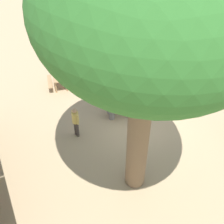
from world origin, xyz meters
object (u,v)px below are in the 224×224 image
person_handler (76,120)px  picnic_table_far (152,81)px  elephant (125,98)px  picnic_table_near (60,78)px  shade_tree_main (149,14)px

person_handler → picnic_table_far: (1.66, -5.47, -0.36)m
elephant → picnic_table_near: size_ratio=1.31×
shade_tree_main → person_handler: bearing=16.8°
person_handler → picnic_table_far: person_handler is taller
person_handler → picnic_table_near: bearing=71.5°
shade_tree_main → picnic_table_far: (5.22, -4.40, -6.11)m
elephant → person_handler: size_ratio=1.45×
elephant → person_handler: elephant is taller
shade_tree_main → picnic_table_near: shade_tree_main is taller
elephant → shade_tree_main: size_ratio=0.26×
shade_tree_main → picnic_table_far: bearing=-40.1°
picnic_table_far → elephant: bearing=74.6°
elephant → picnic_table_near: (4.13, 2.09, -0.45)m
picnic_table_far → shade_tree_main: bearing=98.3°
elephant → picnic_table_far: size_ratio=1.12×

